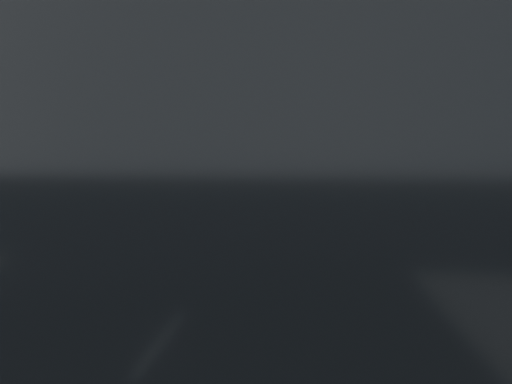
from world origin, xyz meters
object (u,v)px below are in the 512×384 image
Objects in this scene: car_a at (355,207)px; car_c at (370,197)px; street_lamp at (159,147)px; car_b at (367,204)px; red_bus at (309,231)px; grey_bus at (331,170)px.

car_a is 5.99m from car_c.
street_lamp reaches higher than car_c.
street_lamp is 14.99m from car_c.
car_b is (0.73, 1.51, 0.04)m from car_a.
car_b is at bearing 13.62° from street_lamp.
grey_bus is (-1.46, 44.44, -0.70)m from red_bus.
car_c is at bearing 91.29° from car_b.
street_lamp is 30.08m from grey_bus.
street_lamp is at bearing -165.11° from car_a.
grey_bus is at bearing 88.77° from red_bus.
street_lamp is 0.66× the size of grey_bus.
grey_bus is 2.34× the size of car_b.
car_b reaches higher than car_c.
grey_bus is 25.85m from car_b.
car_b is (3.17, -25.64, -1.05)m from grey_bus.
car_c is (3.59, -21.27, -1.10)m from grey_bus.
street_lamp is 19.07m from red_bus.
car_b is at bearing 81.70° from red_bus.
car_b is at bearing 72.04° from car_a.
street_lamp is at bearing 120.36° from red_bus.
car_a is (11.46, 1.44, -3.47)m from street_lamp.
red_bus reaches higher than car_a.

